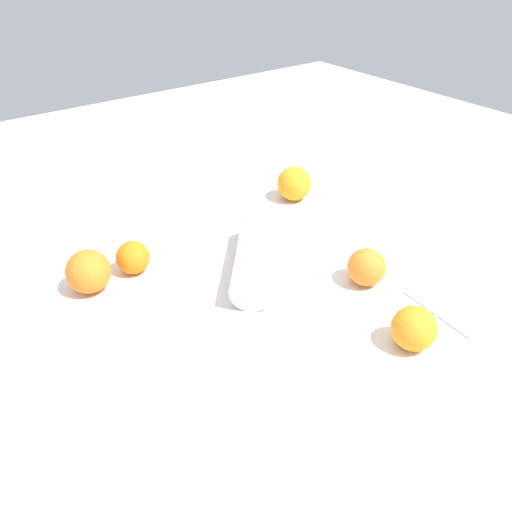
{
  "coord_description": "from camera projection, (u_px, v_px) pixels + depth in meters",
  "views": [
    {
      "loc": [
        0.53,
        0.63,
        0.57
      ],
      "look_at": [
        0.04,
        -0.02,
        0.04
      ],
      "focal_mm": 37.04,
      "sensor_mm": 36.0,
      "label": 1
    }
  ],
  "objects": [
    {
      "name": "ground_plane",
      "position": [
        280.0,
        270.0,
        1.0
      ],
      "size": [
        2.4,
        2.4,
        0.0
      ],
      "primitive_type": "plane",
      "color": "silver"
    },
    {
      "name": "water_bottle",
      "position": [
        257.0,
        249.0,
        0.99
      ],
      "size": [
        0.24,
        0.26,
        0.08
      ],
      "rotation": [
        0.0,
        0.0,
        4.0
      ],
      "color": "silver",
      "rests_on": "ground_plane"
    },
    {
      "name": "orange_0",
      "position": [
        294.0,
        184.0,
        1.22
      ],
      "size": [
        0.08,
        0.08,
        0.08
      ],
      "primitive_type": "sphere",
      "color": "orange",
      "rests_on": "ground_plane"
    },
    {
      "name": "orange_1",
      "position": [
        366.0,
        267.0,
        0.94
      ],
      "size": [
        0.07,
        0.07,
        0.07
      ],
      "primitive_type": "sphere",
      "color": "orange",
      "rests_on": "ground_plane"
    },
    {
      "name": "orange_2",
      "position": [
        133.0,
        257.0,
        0.98
      ],
      "size": [
        0.06,
        0.06,
        0.06
      ],
      "primitive_type": "sphere",
      "color": "orange",
      "rests_on": "ground_plane"
    },
    {
      "name": "orange_3",
      "position": [
        88.0,
        271.0,
        0.93
      ],
      "size": [
        0.08,
        0.08,
        0.08
      ],
      "primitive_type": "sphere",
      "color": "orange",
      "rests_on": "ground_plane"
    },
    {
      "name": "orange_4",
      "position": [
        414.0,
        328.0,
        0.8
      ],
      "size": [
        0.07,
        0.07,
        0.07
      ],
      "primitive_type": "sphere",
      "color": "orange",
      "rests_on": "ground_plane"
    },
    {
      "name": "folded_napkin",
      "position": [
        460.0,
        302.0,
        0.91
      ],
      "size": [
        0.13,
        0.15,
        0.01
      ],
      "primitive_type": "cube",
      "rotation": [
        0.0,
        0.0,
        -0.09
      ],
      "color": "#99BFD8",
      "rests_on": "ground_plane"
    }
  ]
}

